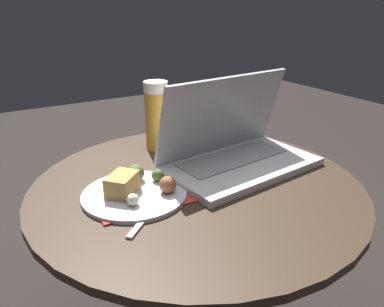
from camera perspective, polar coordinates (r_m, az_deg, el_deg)
table at (r=0.92m, az=0.69°, el=-11.22°), size 0.75×0.75×0.55m
napkin at (r=0.80m, az=-7.75°, el=-6.69°), size 0.20×0.15×0.00m
laptop at (r=0.93m, az=6.53°, el=0.78°), size 0.39×0.25×0.22m
beer_glass at (r=1.03m, az=-5.41°, el=5.76°), size 0.07×0.07×0.19m
snack_plate at (r=0.81m, az=-8.68°, el=-5.45°), size 0.22×0.22×0.05m
fork at (r=0.76m, az=-5.71°, el=-8.02°), size 0.16×0.14×0.00m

